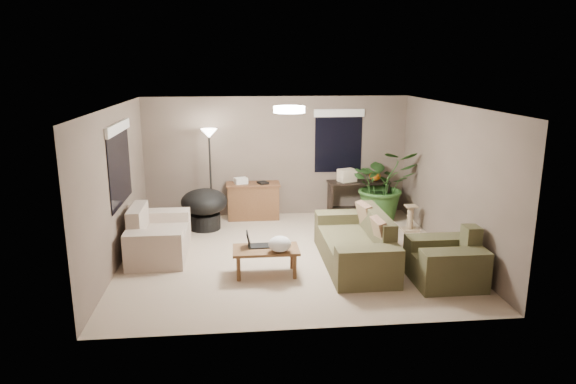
{
  "coord_description": "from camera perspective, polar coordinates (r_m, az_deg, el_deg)",
  "views": [
    {
      "loc": [
        -0.84,
        -8.1,
        3.12
      ],
      "look_at": [
        0.0,
        0.2,
        1.05
      ],
      "focal_mm": 32.0,
      "sensor_mm": 36.0,
      "label": 1
    }
  ],
  "objects": [
    {
      "name": "cat_scratching_post",
      "position": [
        10.2,
        13.42,
        -3.0
      ],
      "size": [
        0.32,
        0.32,
        0.5
      ],
      "color": "tan",
      "rests_on": "ground"
    },
    {
      "name": "desk",
      "position": [
        10.68,
        -3.87,
        -0.97
      ],
      "size": [
        1.1,
        0.5,
        0.75
      ],
      "color": "brown",
      "rests_on": "ground"
    },
    {
      "name": "armchair",
      "position": [
        7.95,
        17.16,
        -7.53
      ],
      "size": [
        0.95,
        1.0,
        0.85
      ],
      "color": "brown",
      "rests_on": "ground"
    },
    {
      "name": "coffee_table",
      "position": [
        7.84,
        -2.47,
        -6.71
      ],
      "size": [
        1.0,
        0.55,
        0.42
      ],
      "color": "brown",
      "rests_on": "ground"
    },
    {
      "name": "throw_pillows",
      "position": [
        8.31,
        9.43,
        -3.57
      ],
      "size": [
        0.3,
        1.37,
        0.47
      ],
      "color": "#8C7251",
      "rests_on": "main_sofa"
    },
    {
      "name": "room_shell",
      "position": [
        8.36,
        0.14,
        1.0
      ],
      "size": [
        5.5,
        5.5,
        5.5
      ],
      "color": "tan",
      "rests_on": "ground"
    },
    {
      "name": "cardboard_box",
      "position": [
        10.79,
        6.57,
        1.85
      ],
      "size": [
        0.41,
        0.36,
        0.26
      ],
      "primitive_type": "cube",
      "rotation": [
        0.0,
        0.0,
        0.36
      ],
      "color": "beige",
      "rests_on": "console_table"
    },
    {
      "name": "desk_papers",
      "position": [
        10.57,
        -4.75,
        1.21
      ],
      "size": [
        0.73,
        0.32,
        0.12
      ],
      "color": "silver",
      "rests_on": "desk"
    },
    {
      "name": "floor_lamp",
      "position": [
        10.24,
        -8.73,
        5.22
      ],
      "size": [
        0.32,
        0.32,
        1.91
      ],
      "color": "black",
      "rests_on": "ground"
    },
    {
      "name": "papasan_chair",
      "position": [
        10.08,
        -9.27,
        -1.53
      ],
      "size": [
        1.17,
        1.17,
        0.8
      ],
      "color": "black",
      "rests_on": "ground"
    },
    {
      "name": "houseplant",
      "position": [
        10.72,
        10.46,
        -0.01
      ],
      "size": [
        1.33,
        1.48,
        1.16
      ],
      "primitive_type": "imported",
      "color": "#2D5923",
      "rests_on": "ground"
    },
    {
      "name": "console_table",
      "position": [
        10.94,
        7.78,
        -0.39
      ],
      "size": [
        1.3,
        0.4,
        0.75
      ],
      "color": "black",
      "rests_on": "ground"
    },
    {
      "name": "window_left",
      "position": [
        8.72,
        -18.26,
        4.41
      ],
      "size": [
        0.05,
        1.56,
        1.33
      ],
      "color": "black",
      "rests_on": "room_shell"
    },
    {
      "name": "laptop",
      "position": [
        7.89,
        -3.75,
        -5.67
      ],
      "size": [
        0.36,
        0.25,
        0.24
      ],
      "color": "black",
      "rests_on": "coffee_table"
    },
    {
      "name": "loveseat",
      "position": [
        8.93,
        -14.29,
        -4.95
      ],
      "size": [
        0.9,
        1.6,
        0.85
      ],
      "color": "beige",
      "rests_on": "ground"
    },
    {
      "name": "plastic_bag",
      "position": [
        7.65,
        -0.92,
        -5.79
      ],
      "size": [
        0.4,
        0.38,
        0.24
      ],
      "primitive_type": "ellipsoid",
      "rotation": [
        0.0,
        0.0,
        -0.24
      ],
      "color": "white",
      "rests_on": "coffee_table"
    },
    {
      "name": "window_back",
      "position": [
        10.88,
        5.66,
        6.83
      ],
      "size": [
        1.06,
        0.05,
        1.33
      ],
      "color": "black",
      "rests_on": "room_shell"
    },
    {
      "name": "ceiling_fixture",
      "position": [
        8.18,
        0.14,
        9.16
      ],
      "size": [
        0.5,
        0.5,
        0.1
      ],
      "primitive_type": "cylinder",
      "color": "white",
      "rests_on": "room_shell"
    },
    {
      "name": "pumpkin",
      "position": [
        10.94,
        9.64,
        1.75
      ],
      "size": [
        0.27,
        0.27,
        0.2
      ],
      "primitive_type": "ellipsoid",
      "rotation": [
        0.0,
        0.0,
        -0.13
      ],
      "color": "orange",
      "rests_on": "console_table"
    },
    {
      "name": "main_sofa",
      "position": [
        8.36,
        7.63,
        -5.96
      ],
      "size": [
        0.95,
        2.2,
        0.85
      ],
      "color": "#4A462C",
      "rests_on": "ground"
    }
  ]
}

